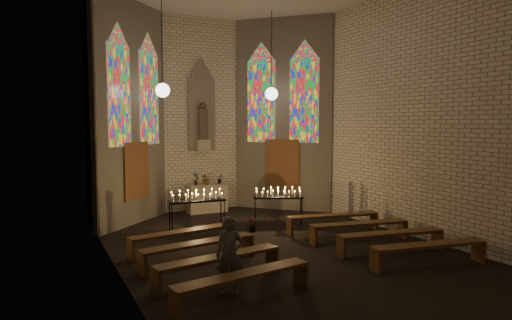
# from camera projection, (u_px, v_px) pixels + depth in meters

# --- Properties ---
(floor) EXTENTS (12.00, 12.00, 0.00)m
(floor) POSITION_uv_depth(u_px,v_px,m) (281.00, 250.00, 11.53)
(floor) COLOR black
(floor) RESTS_ON ground
(room) EXTENTS (8.22, 12.43, 7.00)m
(room) POSITION_uv_depth(u_px,v_px,m) (229.00, 106.00, 14.24)
(room) COLOR #F4E6CC
(room) RESTS_ON ground
(altar) EXTENTS (1.40, 0.60, 1.00)m
(altar) POSITION_uv_depth(u_px,v_px,m) (207.00, 198.00, 16.36)
(altar) COLOR beige
(altar) RESTS_ON ground
(flower_vase_left) EXTENTS (0.26, 0.21, 0.44)m
(flower_vase_left) POSITION_uv_depth(u_px,v_px,m) (196.00, 179.00, 16.19)
(flower_vase_left) COLOR #4C723F
(flower_vase_left) RESTS_ON altar
(flower_vase_center) EXTENTS (0.44, 0.40, 0.44)m
(flower_vase_center) POSITION_uv_depth(u_px,v_px,m) (206.00, 178.00, 16.33)
(flower_vase_center) COLOR #4C723F
(flower_vase_center) RESTS_ON altar
(flower_vase_right) EXTENTS (0.22, 0.19, 0.35)m
(flower_vase_right) POSITION_uv_depth(u_px,v_px,m) (220.00, 179.00, 16.58)
(flower_vase_right) COLOR #4C723F
(flower_vase_right) RESTS_ON altar
(aisle_flower_pot) EXTENTS (0.25, 0.25, 0.41)m
(aisle_flower_pot) POSITION_uv_depth(u_px,v_px,m) (252.00, 225.00, 13.45)
(aisle_flower_pot) COLOR #4C723F
(aisle_flower_pot) RESTS_ON ground
(votive_stand_left) EXTENTS (1.67, 0.48, 1.21)m
(votive_stand_left) POSITION_uv_depth(u_px,v_px,m) (197.00, 198.00, 13.15)
(votive_stand_left) COLOR black
(votive_stand_left) RESTS_ON ground
(votive_stand_right) EXTENTS (1.55, 0.98, 1.13)m
(votive_stand_right) POSITION_uv_depth(u_px,v_px,m) (278.00, 195.00, 14.15)
(votive_stand_right) COLOR black
(votive_stand_right) RESTS_ON ground
(pew_left_0) EXTENTS (2.79, 0.85, 0.53)m
(pew_left_0) POSITION_uv_depth(u_px,v_px,m) (184.00, 234.00, 11.33)
(pew_left_0) COLOR #553518
(pew_left_0) RESTS_ON ground
(pew_right_0) EXTENTS (2.79, 0.85, 0.53)m
(pew_right_0) POSITION_uv_depth(u_px,v_px,m) (333.00, 218.00, 13.32)
(pew_right_0) COLOR #553518
(pew_right_0) RESTS_ON ground
(pew_left_1) EXTENTS (2.79, 0.85, 0.53)m
(pew_left_1) POSITION_uv_depth(u_px,v_px,m) (199.00, 246.00, 10.26)
(pew_left_1) COLOR #553518
(pew_left_1) RESTS_ON ground
(pew_right_1) EXTENTS (2.79, 0.85, 0.53)m
(pew_right_1) POSITION_uv_depth(u_px,v_px,m) (359.00, 226.00, 12.25)
(pew_right_1) COLOR #553518
(pew_right_1) RESTS_ON ground
(pew_left_2) EXTENTS (2.79, 0.85, 0.53)m
(pew_left_2) POSITION_uv_depth(u_px,v_px,m) (219.00, 260.00, 9.19)
(pew_left_2) COLOR #553518
(pew_left_2) RESTS_ON ground
(pew_right_2) EXTENTS (2.79, 0.85, 0.53)m
(pew_right_2) POSITION_uv_depth(u_px,v_px,m) (391.00, 236.00, 11.18)
(pew_right_2) COLOR #553518
(pew_right_2) RESTS_ON ground
(pew_left_3) EXTENTS (2.79, 0.85, 0.53)m
(pew_left_3) POSITION_uv_depth(u_px,v_px,m) (244.00, 278.00, 8.11)
(pew_left_3) COLOR #553518
(pew_left_3) RESTS_ON ground
(pew_right_3) EXTENTS (2.79, 0.85, 0.53)m
(pew_right_3) POSITION_uv_depth(u_px,v_px,m) (429.00, 248.00, 10.10)
(pew_right_3) COLOR #553518
(pew_right_3) RESTS_ON ground
(visitor) EXTENTS (0.61, 0.50, 1.46)m
(visitor) POSITION_uv_depth(u_px,v_px,m) (230.00, 255.00, 8.52)
(visitor) COLOR #4F4F59
(visitor) RESTS_ON ground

